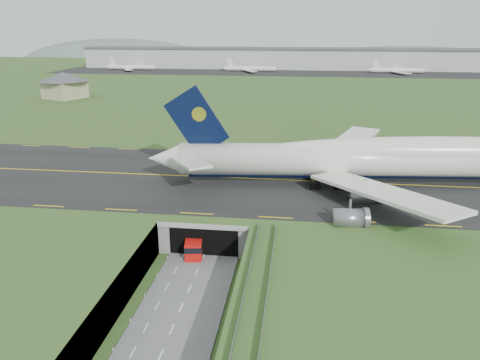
# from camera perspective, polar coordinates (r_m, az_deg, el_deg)

# --- Properties ---
(ground) EXTENTS (900.00, 900.00, 0.00)m
(ground) POSITION_cam_1_polar(r_m,az_deg,el_deg) (75.40, -5.65, -11.99)
(ground) COLOR #345321
(ground) RESTS_ON ground
(airfield_deck) EXTENTS (800.00, 800.00, 6.00)m
(airfield_deck) POSITION_cam_1_polar(r_m,az_deg,el_deg) (73.93, -5.72, -9.98)
(airfield_deck) COLOR gray
(airfield_deck) RESTS_ON ground
(trench_road) EXTENTS (12.00, 75.00, 0.20)m
(trench_road) POSITION_cam_1_polar(r_m,az_deg,el_deg) (69.18, -7.07, -15.01)
(trench_road) COLOR slate
(trench_road) RESTS_ON ground
(taxiway) EXTENTS (800.00, 44.00, 0.18)m
(taxiway) POSITION_cam_1_polar(r_m,az_deg,el_deg) (102.56, -1.69, 0.26)
(taxiway) COLOR black
(taxiway) RESTS_ON airfield_deck
(tunnel_portal) EXTENTS (17.00, 22.30, 6.00)m
(tunnel_portal) POSITION_cam_1_polar(r_m,az_deg,el_deg) (88.51, -3.32, -4.70)
(tunnel_portal) COLOR gray
(tunnel_portal) RESTS_ON ground
(guideway) EXTENTS (3.00, 53.00, 7.05)m
(guideway) POSITION_cam_1_polar(r_m,az_deg,el_deg) (55.11, 1.30, -18.03)
(guideway) COLOR #A8A8A3
(guideway) RESTS_ON ground
(jumbo_jet) EXTENTS (102.11, 64.03, 21.28)m
(jumbo_jet) POSITION_cam_1_polar(r_m,az_deg,el_deg) (101.31, 17.52, 2.51)
(jumbo_jet) COLOR silver
(jumbo_jet) RESTS_ON ground
(shuttle_tram) EXTENTS (4.03, 8.02, 3.13)m
(shuttle_tram) POSITION_cam_1_polar(r_m,az_deg,el_deg) (82.52, -5.58, -7.79)
(shuttle_tram) COLOR red
(shuttle_tram) RESTS_ON ground
(service_building) EXTENTS (28.20, 28.20, 11.77)m
(service_building) POSITION_cam_1_polar(r_m,az_deg,el_deg) (229.58, -20.67, 11.02)
(service_building) COLOR tan
(service_building) RESTS_ON ground
(cargo_terminal) EXTENTS (320.00, 67.00, 15.60)m
(cargo_terminal) POSITION_cam_1_polar(r_m,az_deg,el_deg) (363.75, 5.06, 14.58)
(cargo_terminal) COLOR #B2B2B2
(cargo_terminal) RESTS_ON ground
(distant_hills) EXTENTS (700.00, 91.00, 60.00)m
(distant_hills) POSITION_cam_1_polar(r_m,az_deg,el_deg) (497.40, 13.35, 13.12)
(distant_hills) COLOR slate
(distant_hills) RESTS_ON ground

